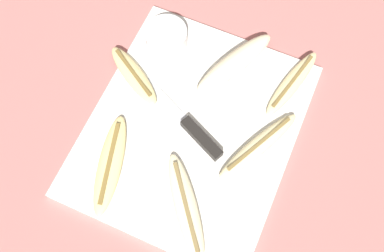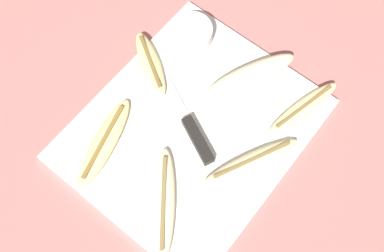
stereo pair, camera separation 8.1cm
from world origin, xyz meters
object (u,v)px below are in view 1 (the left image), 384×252
knife (195,131)px  banana_pale_long (186,208)px  prep_bowl (166,37)px  banana_soft_right (258,146)px  banana_golden_short (110,164)px  banana_ripe_center (292,83)px  banana_bright_far (234,63)px  banana_spotted_left (134,75)px

knife → banana_pale_long: bearing=-137.5°
banana_pale_long → prep_bowl: bearing=30.6°
knife → banana_soft_right: 0.12m
banana_golden_short → banana_soft_right: bearing=-59.0°
banana_ripe_center → banana_soft_right: bearing=174.5°
banana_soft_right → banana_golden_short: 0.27m
prep_bowl → banana_soft_right: bearing=-119.0°
knife → banana_bright_far: size_ratio=1.05×
banana_pale_long → banana_spotted_left: size_ratio=1.22×
knife → prep_bowl: (0.16, 0.13, 0.01)m
knife → banana_soft_right: banana_soft_right is taller
knife → prep_bowl: prep_bowl is taller
knife → banana_bright_far: 0.16m
banana_pale_long → banana_soft_right: size_ratio=0.99×
banana_soft_right → banana_golden_short: size_ratio=0.95×
banana_soft_right → banana_spotted_left: banana_soft_right is taller
banana_pale_long → prep_bowl: 0.34m
banana_pale_long → banana_golden_short: size_ratio=0.94×
banana_bright_far → banana_spotted_left: bearing=119.7°
banana_soft_right → banana_bright_far: bearing=36.7°
knife → prep_bowl: size_ratio=2.40×
banana_pale_long → banana_spotted_left: (0.20, 0.20, -0.00)m
banana_pale_long → banana_soft_right: banana_soft_right is taller
knife → banana_spotted_left: size_ratio=1.35×
banana_bright_far → banana_ripe_center: size_ratio=1.10×
banana_golden_short → prep_bowl: size_ratio=2.32×
banana_ripe_center → banana_pale_long: bearing=163.7°
banana_spotted_left → banana_ripe_center: bearing=-69.5°
banana_bright_far → banana_soft_right: bearing=-143.3°
banana_bright_far → banana_golden_short: (-0.27, 0.13, -0.01)m
prep_bowl → banana_golden_short: bearing=-176.5°
banana_pale_long → banana_ripe_center: 0.31m
banana_ripe_center → banana_golden_short: size_ratio=0.89×
banana_bright_far → banana_golden_short: banana_bright_far is taller
banana_pale_long → prep_bowl: (0.29, 0.17, 0.01)m
banana_soft_right → banana_spotted_left: 0.27m
banana_pale_long → banana_soft_right: bearing=-25.5°
banana_golden_short → banana_pale_long: bearing=-96.3°
knife → banana_soft_right: (0.02, -0.12, 0.00)m
banana_spotted_left → banana_ripe_center: banana_spotted_left is taller
banana_spotted_left → banana_bright_far: bearing=-60.3°
knife → prep_bowl: 0.20m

